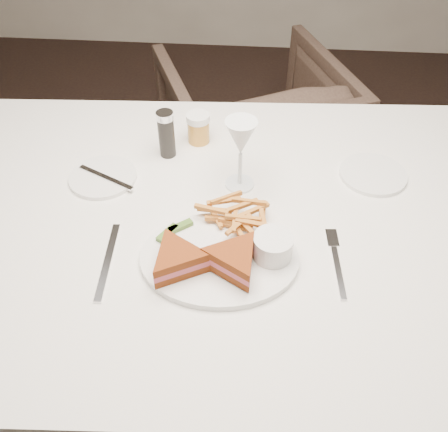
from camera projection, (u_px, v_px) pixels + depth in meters
name	position (u px, v px, depth m)	size (l,w,h in m)	color
ground	(304.00, 404.00, 1.57)	(5.00, 5.00, 0.00)	black
table	(225.00, 315.00, 1.36)	(1.43, 0.95, 0.75)	white
chair_far	(253.00, 127.00, 2.07)	(0.67, 0.63, 0.69)	#46342B
table_setting	(224.00, 215.00, 1.05)	(0.80, 0.61, 0.18)	white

